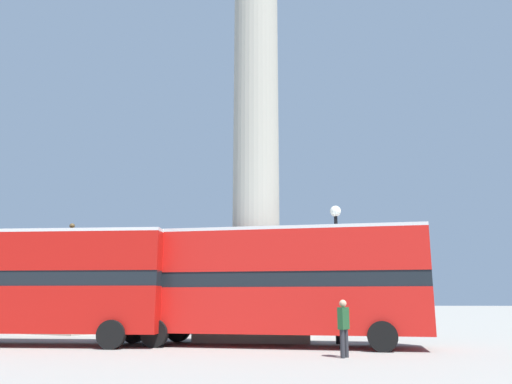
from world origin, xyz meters
name	(u,v)px	position (x,y,z in m)	size (l,w,h in m)	color
ground_plane	(256,339)	(0.00, 0.00, 0.00)	(200.00, 200.00, 0.00)	gray
monument_column	(256,127)	(0.00, 0.00, 9.71)	(4.69, 4.69, 24.27)	#A39E8E
bus_a	(269,281)	(0.83, -3.35, 2.38)	(11.64, 3.65, 4.30)	red
bus_b	(37,282)	(-8.16, -3.81, 2.36)	(10.18, 2.98, 4.27)	#B7140F
equestrian_statue	(66,303)	(-10.01, 2.58, 1.47)	(4.30, 3.68, 5.61)	#A39E8E
street_lamp	(337,261)	(3.49, -2.04, 3.21)	(0.45, 0.45, 5.46)	black
pedestrian_near_lamp	(344,325)	(3.32, -6.72, 0.95)	(0.38, 0.47, 1.69)	#28282D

